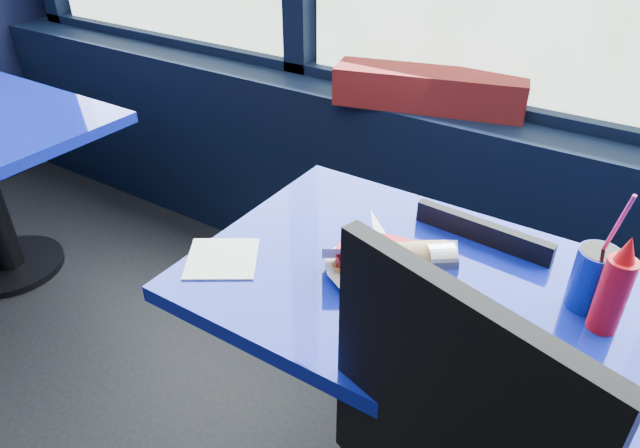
% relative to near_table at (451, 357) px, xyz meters
% --- Properties ---
extents(window_sill, '(5.00, 0.26, 0.80)m').
position_rel_near_table_xyz_m(window_sill, '(-0.30, 0.87, -0.17)').
color(window_sill, black).
rests_on(window_sill, ground).
extents(near_table, '(1.20, 0.70, 0.75)m').
position_rel_near_table_xyz_m(near_table, '(0.00, 0.00, 0.00)').
color(near_table, black).
rests_on(near_table, ground).
extents(chair_near_back, '(0.39, 0.39, 0.80)m').
position_rel_near_table_xyz_m(chair_near_back, '(-0.05, 0.33, -0.11)').
color(chair_near_back, black).
rests_on(chair_near_back, ground).
extents(planter_box, '(0.67, 0.33, 0.13)m').
position_rel_near_table_xyz_m(planter_box, '(-0.47, 0.86, 0.30)').
color(planter_box, maroon).
rests_on(planter_box, window_sill).
extents(food_basket, '(0.30, 0.30, 0.10)m').
position_rel_near_table_xyz_m(food_basket, '(-0.16, -0.02, 0.22)').
color(food_basket, red).
rests_on(food_basket, near_table).
extents(ketchup_bottle, '(0.06, 0.06, 0.22)m').
position_rel_near_table_xyz_m(ketchup_bottle, '(0.27, 0.06, 0.28)').
color(ketchup_bottle, red).
rests_on(ketchup_bottle, near_table).
extents(soda_cup, '(0.09, 0.09, 0.29)m').
position_rel_near_table_xyz_m(soda_cup, '(0.23, 0.12, 0.25)').
color(soda_cup, navy).
rests_on(soda_cup, near_table).
extents(napkin, '(0.22, 0.22, 0.00)m').
position_rel_near_table_xyz_m(napkin, '(-0.52, -0.18, 0.18)').
color(napkin, white).
rests_on(napkin, near_table).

